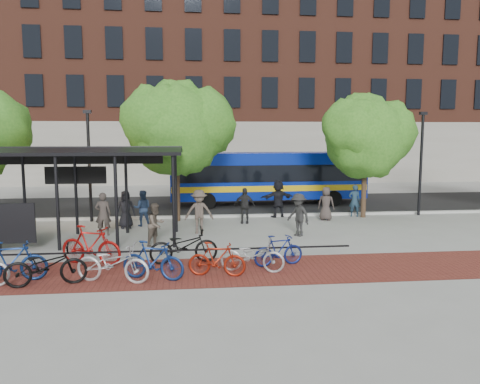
{
  "coord_description": "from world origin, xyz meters",
  "views": [
    {
      "loc": [
        -2.41,
        -18.47,
        4.08
      ],
      "look_at": [
        -0.3,
        1.13,
        1.6
      ],
      "focal_mm": 35.0,
      "sensor_mm": 36.0,
      "label": 1
    }
  ],
  "objects": [
    {
      "name": "ground",
      "position": [
        0.0,
        0.0,
        0.0
      ],
      "size": [
        160.0,
        160.0,
        0.0
      ],
      "primitive_type": "plane",
      "color": "#9E9E99",
      "rests_on": "ground"
    },
    {
      "name": "asphalt_street",
      "position": [
        0.0,
        8.0,
        0.01
      ],
      "size": [
        160.0,
        8.0,
        0.01
      ],
      "primitive_type": "cube",
      "color": "black",
      "rests_on": "ground"
    },
    {
      "name": "curb",
      "position": [
        0.0,
        4.0,
        0.06
      ],
      "size": [
        160.0,
        0.25,
        0.12
      ],
      "primitive_type": "cube",
      "color": "#B7B7B2",
      "rests_on": "ground"
    },
    {
      "name": "brick_strip",
      "position": [
        -2.0,
        -5.0,
        0.0
      ],
      "size": [
        24.0,
        3.0,
        0.01
      ],
      "primitive_type": "cube",
      "color": "maroon",
      "rests_on": "ground"
    },
    {
      "name": "bike_rack_rail",
      "position": [
        -3.3,
        -4.1,
        0.0
      ],
      "size": [
        12.0,
        0.05,
        0.95
      ],
      "primitive_type": "cube",
      "color": "black",
      "rests_on": "ground"
    },
    {
      "name": "building_brick",
      "position": [
        10.0,
        26.0,
        10.0
      ],
      "size": [
        55.0,
        14.0,
        20.0
      ],
      "primitive_type": "cube",
      "color": "brown",
      "rests_on": "ground"
    },
    {
      "name": "building_tower",
      "position": [
        -16.0,
        40.0,
        15.0
      ],
      "size": [
        22.0,
        22.0,
        30.0
      ],
      "primitive_type": "cube",
      "color": "#7A664C",
      "rests_on": "ground"
    },
    {
      "name": "bus_shelter",
      "position": [
        -8.13,
        -0.48,
        3.0
      ],
      "size": [
        10.6,
        3.07,
        3.6
      ],
      "color": "black",
      "rests_on": "ground"
    },
    {
      "name": "tree_b",
      "position": [
        -2.9,
        3.35,
        4.46
      ],
      "size": [
        5.15,
        4.2,
        6.47
      ],
      "color": "#382619",
      "rests_on": "ground"
    },
    {
      "name": "tree_c",
      "position": [
        6.09,
        3.35,
        4.05
      ],
      "size": [
        4.66,
        3.8,
        5.92
      ],
      "color": "#382619",
      "rests_on": "ground"
    },
    {
      "name": "lamp_post_left",
      "position": [
        -7.0,
        3.6,
        2.75
      ],
      "size": [
        0.35,
        0.2,
        5.12
      ],
      "color": "black",
      "rests_on": "ground"
    },
    {
      "name": "lamp_post_right",
      "position": [
        9.0,
        3.6,
        2.75
      ],
      "size": [
        0.35,
        0.2,
        5.12
      ],
      "color": "black",
      "rests_on": "ground"
    },
    {
      "name": "bus",
      "position": [
        2.02,
        7.87,
        1.72
      ],
      "size": [
        11.15,
        2.93,
        2.99
      ],
      "rotation": [
        0.0,
        0.0,
        0.03
      ],
      "color": "#082098",
      "rests_on": "ground"
    },
    {
      "name": "bike_3",
      "position": [
        -7.34,
        -5.38,
        0.58
      ],
      "size": [
        1.99,
        0.82,
        1.16
      ],
      "primitive_type": "imported",
      "rotation": [
        0.0,
        0.0,
        1.72
      ],
      "color": "navy",
      "rests_on": "ground"
    },
    {
      "name": "bike_4",
      "position": [
        -6.28,
        -5.82,
        0.56
      ],
      "size": [
        2.22,
        1.11,
        1.11
      ],
      "primitive_type": "imported",
      "rotation": [
        0.0,
        0.0,
        1.75
      ],
      "color": "black",
      "rests_on": "ground"
    },
    {
      "name": "bike_5",
      "position": [
        -5.51,
        -3.83,
        0.62
      ],
      "size": [
        2.14,
        1.28,
        1.24
      ],
      "primitive_type": "imported",
      "rotation": [
        0.0,
        0.0,
        1.21
      ],
      "color": "maroon",
      "rests_on": "ground"
    },
    {
      "name": "bike_6",
      "position": [
        -4.55,
        -5.71,
        0.55
      ],
      "size": [
        2.22,
        1.27,
        1.1
      ],
      "primitive_type": "imported",
      "rotation": [
        0.0,
        0.0,
        1.3
      ],
      "color": "#BABABD",
      "rests_on": "ground"
    },
    {
      "name": "bike_7",
      "position": [
        -3.47,
        -5.59,
        0.55
      ],
      "size": [
        1.91,
        1.12,
        1.11
      ],
      "primitive_type": "imported",
      "rotation": [
        0.0,
        0.0,
        1.22
      ],
      "color": "navy",
      "rests_on": "ground"
    },
    {
      "name": "bike_8",
      "position": [
        -2.63,
        -3.98,
        0.56
      ],
      "size": [
        2.21,
        0.97,
        1.13
      ],
      "primitive_type": "imported",
      "rotation": [
        0.0,
        0.0,
        1.68
      ],
      "color": "black",
      "rests_on": "ground"
    },
    {
      "name": "bike_9",
      "position": [
        -1.67,
        -5.46,
        0.5
      ],
      "size": [
        1.73,
        0.81,
        1.0
      ],
      "primitive_type": "imported",
      "rotation": [
        0.0,
        0.0,
        1.36
      ],
      "color": "maroon",
      "rests_on": "ground"
    },
    {
      "name": "bike_10",
      "position": [
        -0.61,
        -5.13,
        0.5
      ],
      "size": [
        2.02,
        1.15,
        1.01
      ],
      "primitive_type": "imported",
      "rotation": [
        0.0,
        0.0,
        1.31
      ],
      "color": "#A09FA2",
      "rests_on": "ground"
    },
    {
      "name": "bike_11",
      "position": [
        0.28,
        -4.6,
        0.49
      ],
      "size": [
        1.69,
        0.82,
        0.98
      ],
      "primitive_type": "imported",
      "rotation": [
        0.0,
        0.0,
        1.8
      ],
      "color": "navy",
      "rests_on": "ground"
    },
    {
      "name": "pedestrian_0",
      "position": [
        -5.19,
        1.84,
        0.82
      ],
      "size": [
        0.9,
        0.69,
        1.63
      ],
      "primitive_type": "imported",
      "rotation": [
        0.0,
        0.0,
        0.24
      ],
      "color": "black",
      "rests_on": "ground"
    },
    {
      "name": "pedestrian_1",
      "position": [
        -5.88,
        0.44,
        0.87
      ],
      "size": [
        0.64,
        0.43,
        1.74
      ],
      "primitive_type": "imported",
      "rotation": [
        0.0,
        0.0,
        3.16
      ],
      "color": "#3F3632",
      "rests_on": "ground"
    },
    {
      "name": "pedestrian_2",
      "position": [
        -4.52,
        2.26,
        0.79
      ],
      "size": [
        0.8,
        0.63,
        1.59
      ],
      "primitive_type": "imported",
      "rotation": [
        0.0,
        0.0,
        3.18
      ],
      "color": "#21314D",
      "rests_on": "ground"
    },
    {
      "name": "pedestrian_3",
      "position": [
        -2.06,
        0.43,
        0.9
      ],
      "size": [
        1.2,
        0.72,
        1.8
      ],
      "primitive_type": "imported",
      "rotation": [
        0.0,
        0.0,
        -0.05
      ],
      "color": "#4E423A",
      "rests_on": "ground"
    },
    {
      "name": "pedestrian_4",
      "position": [
        0.04,
        2.4,
        0.81
      ],
      "size": [
        1.0,
        0.55,
        1.62
      ],
      "primitive_type": "imported",
      "rotation": [
        0.0,
        0.0,
        6.12
      ],
      "color": "#242424",
      "rests_on": "ground"
    },
    {
      "name": "pedestrian_5",
      "position": [
        1.86,
        3.8,
        0.91
      ],
      "size": [
        1.77,
        0.95,
        1.83
      ],
      "primitive_type": "imported",
      "rotation": [
        0.0,
        0.0,
        3.4
      ],
      "color": "black",
      "rests_on": "ground"
    },
    {
      "name": "pedestrian_6",
      "position": [
        3.95,
        2.71,
        0.8
      ],
      "size": [
        0.92,
        0.81,
        1.59
      ],
      "primitive_type": "imported",
      "rotation": [
        0.0,
        0.0,
        2.66
      ],
      "color": "#3E3431",
      "rests_on": "ground"
    },
    {
      "name": "pedestrian_7",
      "position": [
        5.63,
        3.53,
        0.79
      ],
      "size": [
        0.63,
        0.46,
        1.58
      ],
      "primitive_type": "imported",
      "rotation": [
        0.0,
        0.0,
        2.99
      ],
      "color": "#1F3548",
      "rests_on": "ground"
    },
    {
      "name": "pedestrian_8",
      "position": [
        -3.66,
        -1.5,
        0.78
      ],
      "size": [
        0.94,
        0.97,
        1.57
      ],
      "primitive_type": "imported",
      "rotation": [
        0.0,
        0.0,
        0.89
      ],
      "color": "brown",
      "rests_on": "ground"
    },
    {
      "name": "pedestrian_9",
      "position": [
        1.87,
        -0.48,
        0.86
      ],
      "size": [
        1.13,
        1.27,
        1.71
      ],
      "primitive_type": "imported",
      "rotation": [
        0.0,
        0.0,
        5.29
      ],
      "color": "#252525",
      "rests_on": "ground"
    }
  ]
}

